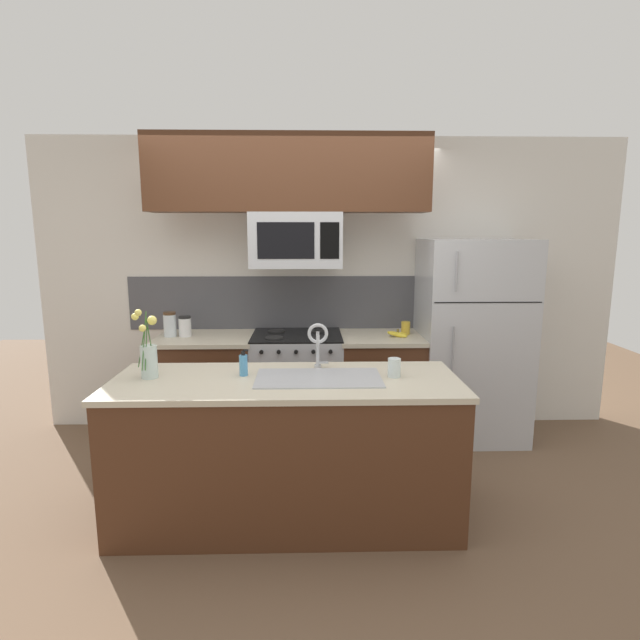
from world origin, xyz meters
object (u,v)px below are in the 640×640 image
(stove_range, at_px, (297,386))
(coffee_tin, at_px, (406,328))
(microwave, at_px, (296,240))
(drinking_glass, at_px, (394,368))
(storage_jar_tall, at_px, (170,324))
(storage_jar_medium, at_px, (185,326))
(banana_bunch, at_px, (398,334))
(sink_faucet, at_px, (318,339))
(refrigerator, at_px, (471,340))
(dish_soap_bottle, at_px, (244,365))
(flower_vase, at_px, (149,358))

(stove_range, xyz_separation_m, coffee_tin, (0.94, 0.05, 0.50))
(microwave, xyz_separation_m, drinking_glass, (0.62, -1.20, -0.75))
(stove_range, bearing_deg, storage_jar_tall, 179.53)
(storage_jar_medium, relative_size, banana_bunch, 0.91)
(storage_jar_tall, relative_size, sink_faucet, 0.68)
(refrigerator, distance_m, drinking_glass, 1.53)
(banana_bunch, bearing_deg, coffee_tin, 51.63)
(stove_range, bearing_deg, drinking_glass, -63.03)
(storage_jar_tall, xyz_separation_m, drinking_glass, (1.70, -1.23, -0.05))
(banana_bunch, relative_size, coffee_tin, 1.74)
(stove_range, xyz_separation_m, storage_jar_medium, (-0.95, 0.01, 0.53))
(refrigerator, relative_size, drinking_glass, 14.92)
(banana_bunch, relative_size, dish_soap_bottle, 1.16)
(storage_jar_tall, bearing_deg, microwave, -1.58)
(storage_jar_medium, relative_size, drinking_glass, 1.50)
(sink_faucet, bearing_deg, refrigerator, 38.38)
(stove_range, height_order, dish_soap_bottle, dish_soap_bottle)
(refrigerator, relative_size, sink_faucet, 5.64)
(microwave, height_order, sink_faucet, microwave)
(storage_jar_medium, bearing_deg, flower_vase, -86.43)
(microwave, bearing_deg, storage_jar_tall, 178.42)
(storage_jar_medium, xyz_separation_m, dish_soap_bottle, (0.64, -1.18, -0.02))
(stove_range, height_order, storage_jar_tall, storage_jar_tall)
(drinking_glass, height_order, flower_vase, flower_vase)
(refrigerator, relative_size, storage_jar_medium, 9.97)
(dish_soap_bottle, bearing_deg, drinking_glass, -3.09)
(microwave, bearing_deg, storage_jar_medium, 178.12)
(microwave, distance_m, storage_jar_medium, 1.19)
(coffee_tin, xyz_separation_m, drinking_glass, (-0.32, -1.27, 0.00))
(banana_bunch, relative_size, flower_vase, 0.44)
(banana_bunch, xyz_separation_m, coffee_tin, (0.09, 0.11, 0.03))
(refrigerator, bearing_deg, dish_soap_bottle, -146.59)
(stove_range, bearing_deg, coffee_tin, 3.05)
(coffee_tin, xyz_separation_m, sink_faucet, (-0.78, -1.10, 0.14))
(storage_jar_medium, bearing_deg, banana_bunch, -2.23)
(drinking_glass, bearing_deg, coffee_tin, 75.96)
(sink_faucet, xyz_separation_m, dish_soap_bottle, (-0.46, -0.13, -0.13))
(stove_range, height_order, refrigerator, refrigerator)
(dish_soap_bottle, bearing_deg, stove_range, 75.48)
(dish_soap_bottle, height_order, flower_vase, flower_vase)
(banana_bunch, distance_m, coffee_tin, 0.14)
(storage_jar_tall, xyz_separation_m, storage_jar_medium, (0.13, 0.00, -0.02))
(coffee_tin, distance_m, sink_faucet, 1.35)
(microwave, distance_m, storage_jar_tall, 1.28)
(storage_jar_tall, relative_size, drinking_glass, 1.80)
(storage_jar_tall, distance_m, banana_bunch, 1.93)
(microwave, xyz_separation_m, sink_faucet, (0.16, -1.03, -0.61))
(stove_range, height_order, flower_vase, flower_vase)
(stove_range, distance_m, microwave, 1.26)
(coffee_tin, relative_size, dish_soap_bottle, 0.67)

